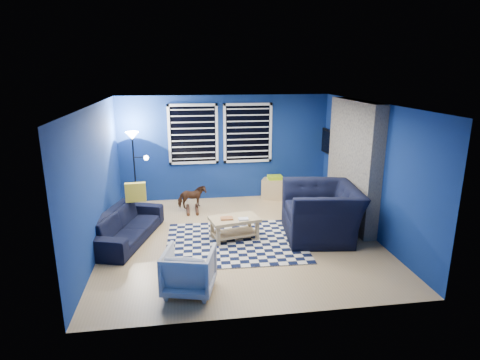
# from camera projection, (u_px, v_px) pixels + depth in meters

# --- Properties ---
(floor) EXTENTS (5.00, 5.00, 0.00)m
(floor) POSITION_uv_depth(u_px,v_px,m) (240.00, 238.00, 7.58)
(floor) COLOR tan
(floor) RESTS_ON ground
(ceiling) EXTENTS (5.00, 5.00, 0.00)m
(ceiling) POSITION_uv_depth(u_px,v_px,m) (240.00, 104.00, 6.91)
(ceiling) COLOR white
(ceiling) RESTS_ON wall_back
(wall_back) EXTENTS (5.00, 0.00, 5.00)m
(wall_back) POSITION_uv_depth(u_px,v_px,m) (225.00, 148.00, 9.62)
(wall_back) COLOR navy
(wall_back) RESTS_ON floor
(wall_left) EXTENTS (0.00, 5.00, 5.00)m
(wall_left) POSITION_uv_depth(u_px,v_px,m) (96.00, 179.00, 6.89)
(wall_left) COLOR navy
(wall_left) RESTS_ON floor
(wall_right) EXTENTS (0.00, 5.00, 5.00)m
(wall_right) POSITION_uv_depth(u_px,v_px,m) (370.00, 169.00, 7.59)
(wall_right) COLOR navy
(wall_right) RESTS_ON floor
(fireplace) EXTENTS (0.65, 2.00, 2.50)m
(fireplace) POSITION_uv_depth(u_px,v_px,m) (352.00, 166.00, 8.06)
(fireplace) COLOR gray
(fireplace) RESTS_ON floor
(window_left) EXTENTS (1.17, 0.06, 1.42)m
(window_left) POSITION_uv_depth(u_px,v_px,m) (193.00, 134.00, 9.39)
(window_left) COLOR black
(window_left) RESTS_ON wall_back
(window_right) EXTENTS (1.17, 0.06, 1.42)m
(window_right) POSITION_uv_depth(u_px,v_px,m) (248.00, 133.00, 9.57)
(window_right) COLOR black
(window_right) RESTS_ON wall_back
(tv) EXTENTS (0.07, 1.00, 0.58)m
(tv) POSITION_uv_depth(u_px,v_px,m) (330.00, 143.00, 9.45)
(tv) COLOR black
(tv) RESTS_ON wall_right
(rug) EXTENTS (2.57, 2.09, 0.02)m
(rug) POSITION_uv_depth(u_px,v_px,m) (235.00, 242.00, 7.38)
(rug) COLOR black
(rug) RESTS_ON floor
(sofa) EXTENTS (2.11, 1.31, 0.58)m
(sofa) POSITION_uv_depth(u_px,v_px,m) (126.00, 226.00, 7.41)
(sofa) COLOR black
(sofa) RESTS_ON floor
(armchair_big) EXTENTS (1.65, 1.48, 0.98)m
(armchair_big) POSITION_uv_depth(u_px,v_px,m) (321.00, 212.00, 7.54)
(armchair_big) COLOR black
(armchair_big) RESTS_ON floor
(armchair_bent) EXTENTS (0.85, 0.86, 0.65)m
(armchair_bent) POSITION_uv_depth(u_px,v_px,m) (189.00, 270.00, 5.69)
(armchair_bent) COLOR gray
(armchair_bent) RESTS_ON floor
(rocking_horse) EXTENTS (0.41, 0.66, 0.52)m
(rocking_horse) POSITION_uv_depth(u_px,v_px,m) (192.00, 197.00, 8.91)
(rocking_horse) COLOR #4C3118
(rocking_horse) RESTS_ON floor
(coffee_table) EXTENTS (0.98, 0.69, 0.45)m
(coffee_table) POSITION_uv_depth(u_px,v_px,m) (234.00, 224.00, 7.44)
(coffee_table) COLOR tan
(coffee_table) RESTS_ON rug
(cabinet) EXTENTS (0.70, 0.59, 0.58)m
(cabinet) POSITION_uv_depth(u_px,v_px,m) (275.00, 188.00, 9.82)
(cabinet) COLOR tan
(cabinet) RESTS_ON floor
(floor_lamp) EXTENTS (0.48, 0.29, 1.75)m
(floor_lamp) POSITION_uv_depth(u_px,v_px,m) (134.00, 146.00, 8.86)
(floor_lamp) COLOR black
(floor_lamp) RESTS_ON floor
(throw_pillow) EXTENTS (0.40, 0.15, 0.38)m
(throw_pillow) POSITION_uv_depth(u_px,v_px,m) (136.00, 192.00, 7.81)
(throw_pillow) COLOR gold
(throw_pillow) RESTS_ON sofa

